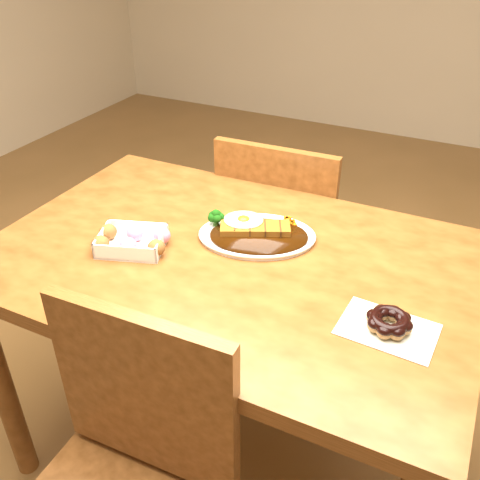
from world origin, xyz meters
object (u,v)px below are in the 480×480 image
at_px(katsu_curry_plate, 255,233).
at_px(donut_box, 132,240).
at_px(table, 230,286).
at_px(chair_far, 284,239).
at_px(pon_de_ring, 389,322).

distance_m(katsu_curry_plate, donut_box, 0.31).
height_order(table, donut_box, donut_box).
bearing_deg(chair_far, pon_de_ring, 124.44).
bearing_deg(chair_far, katsu_curry_plate, 98.52).
bearing_deg(katsu_curry_plate, table, -103.08).
distance_m(chair_far, pon_de_ring, 0.85).
height_order(katsu_curry_plate, donut_box, katsu_curry_plate).
bearing_deg(pon_de_ring, donut_box, 177.98).
bearing_deg(table, donut_box, -160.54).
xyz_separation_m(chair_far, katsu_curry_plate, (0.08, -0.44, 0.29)).
bearing_deg(table, katsu_curry_plate, 76.92).
bearing_deg(pon_de_ring, table, 165.72).
bearing_deg(katsu_curry_plate, donut_box, -144.79).
height_order(chair_far, donut_box, chair_far).
relative_size(donut_box, pon_de_ring, 0.98).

